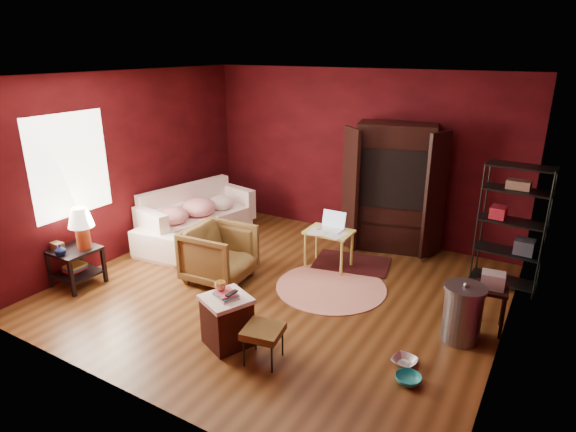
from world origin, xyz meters
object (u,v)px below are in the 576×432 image
object	(u,v)px
side_table	(78,239)
wire_shelving	(513,223)
sofa	(194,214)
laptop_desk	(329,235)
tv_armoire	(393,185)
armchair	(219,252)
hamper	(227,320)

from	to	relation	value
side_table	wire_shelving	distance (m)	5.80
sofa	laptop_desk	distance (m)	2.46
tv_armoire	laptop_desk	bearing A→B (deg)	-128.60
sofa	side_table	size ratio (longest dim) A/B	2.03
side_table	laptop_desk	world-z (taller)	side_table
armchair	hamper	xyz separation A→B (m)	(1.04, -1.19, -0.13)
sofa	hamper	size ratio (longest dim) A/B	3.41
armchair	hamper	world-z (taller)	armchair
tv_armoire	side_table	bearing A→B (deg)	-147.49
sofa	laptop_desk	xyz separation A→B (m)	(2.45, 0.17, 0.07)
side_table	hamper	world-z (taller)	side_table
side_table	laptop_desk	bearing A→B (deg)	39.95
sofa	wire_shelving	size ratio (longest dim) A/B	1.32
armchair	wire_shelving	size ratio (longest dim) A/B	0.50
armchair	tv_armoire	size ratio (longest dim) A/B	0.42
side_table	wire_shelving	size ratio (longest dim) A/B	0.65
sofa	side_table	xyz separation A→B (m)	(-0.22, -2.07, 0.23)
laptop_desk	side_table	bearing A→B (deg)	-141.15
hamper	side_table	bearing A→B (deg)	177.37
sofa	side_table	world-z (taller)	side_table
sofa	laptop_desk	world-z (taller)	sofa
armchair	wire_shelving	xyz separation A→B (m)	(3.48, 1.82, 0.51)
armchair	hamper	distance (m)	1.59
side_table	tv_armoire	xyz separation A→B (m)	(3.20, 3.41, 0.39)
laptop_desk	wire_shelving	distance (m)	2.48
wire_shelving	armchair	bearing A→B (deg)	-149.09
hamper	laptop_desk	distance (m)	2.37
laptop_desk	tv_armoire	size ratio (longest dim) A/B	0.41
side_table	laptop_desk	distance (m)	3.49
hamper	laptop_desk	bearing A→B (deg)	87.97
armchair	tv_armoire	world-z (taller)	tv_armoire
laptop_desk	hamper	bearing A→B (deg)	-93.13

